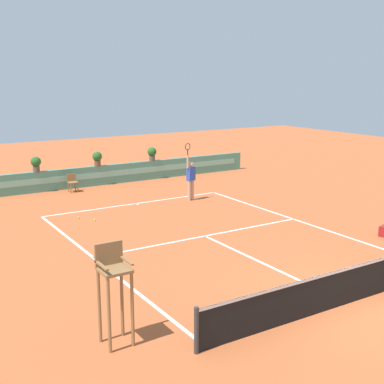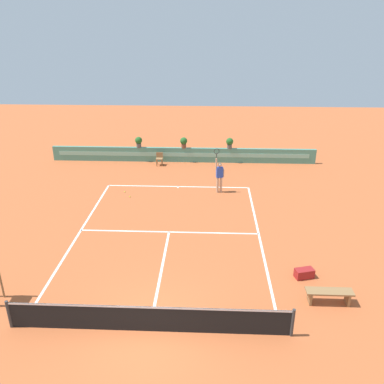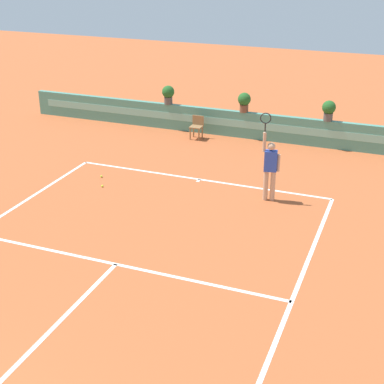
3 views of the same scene
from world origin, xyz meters
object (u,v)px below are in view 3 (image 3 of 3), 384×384
object	(u,v)px
potted_plant_left	(168,94)
potted_plant_right	(329,109)
ball_kid_chair	(197,126)
potted_plant_centre	(244,101)
tennis_ball_near_baseline	(102,186)
tennis_ball_mid_court	(101,176)
tennis_player	(270,166)

from	to	relation	value
potted_plant_left	potted_plant_right	world-z (taller)	same
potted_plant_right	potted_plant_left	bearing A→B (deg)	180.00
ball_kid_chair	potted_plant_centre	xyz separation A→B (m)	(1.59, 0.73, 0.93)
tennis_ball_near_baseline	potted_plant_left	world-z (taller)	potted_plant_left
ball_kid_chair	tennis_ball_mid_court	size ratio (longest dim) A/B	12.50
ball_kid_chair	potted_plant_left	world-z (taller)	potted_plant_left
potted_plant_left	potted_plant_centre	distance (m)	3.07
ball_kid_chair	potted_plant_right	bearing A→B (deg)	8.86
tennis_ball_mid_court	potted_plant_centre	bearing A→B (deg)	61.11
tennis_ball_near_baseline	potted_plant_centre	world-z (taller)	potted_plant_centre
tennis_ball_near_baseline	tennis_ball_mid_court	xyz separation A→B (m)	(-0.42, 0.67, 0.00)
tennis_player	potted_plant_left	xyz separation A→B (m)	(-5.39, 5.21, 0.36)
tennis_player	tennis_ball_mid_court	distance (m)	5.44
ball_kid_chair	potted_plant_right	distance (m)	4.84
tennis_player	potted_plant_left	size ratio (longest dim) A/B	3.57
tennis_ball_mid_court	potted_plant_left	xyz separation A→B (m)	(-0.05, 5.47, 1.38)
tennis_ball_mid_court	potted_plant_left	world-z (taller)	potted_plant_left
tennis_player	potted_plant_centre	world-z (taller)	tennis_player
tennis_ball_near_baseline	potted_plant_left	bearing A→B (deg)	94.37
tennis_ball_near_baseline	potted_plant_right	size ratio (longest dim) A/B	0.09
tennis_player	tennis_ball_near_baseline	size ratio (longest dim) A/B	38.01
tennis_ball_mid_court	ball_kid_chair	bearing A→B (deg)	73.28
ball_kid_chair	potted_plant_left	size ratio (longest dim) A/B	1.17
potted_plant_centre	potted_plant_right	world-z (taller)	same
tennis_ball_near_baseline	potted_plant_centre	size ratio (longest dim) A/B	0.09
ball_kid_chair	potted_plant_right	size ratio (longest dim) A/B	1.17
tennis_ball_mid_court	potted_plant_centre	size ratio (longest dim) A/B	0.09
ball_kid_chair	tennis_player	bearing A→B (deg)	-48.81
potted_plant_left	tennis_ball_mid_court	bearing A→B (deg)	-89.44
tennis_player	potted_plant_centre	size ratio (longest dim) A/B	3.57
ball_kid_chair	tennis_player	world-z (taller)	tennis_player
tennis_player	potted_plant_centre	bearing A→B (deg)	114.03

